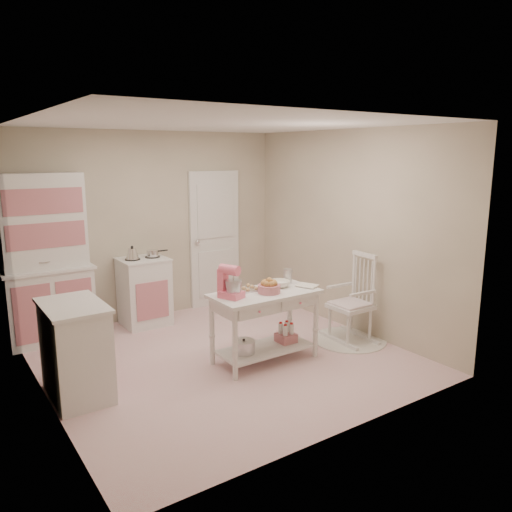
{
  "coord_description": "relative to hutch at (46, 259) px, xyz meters",
  "views": [
    {
      "loc": [
        -2.72,
        -4.63,
        2.3
      ],
      "look_at": [
        0.56,
        0.18,
        1.09
      ],
      "focal_mm": 35.0,
      "sensor_mm": 36.0,
      "label": 1
    }
  ],
  "objects": [
    {
      "name": "rocking_chair",
      "position": [
        3.07,
        -2.07,
        -0.49
      ],
      "size": [
        0.52,
        0.74,
        1.1
      ],
      "primitive_type": "cube",
      "rotation": [
        0.0,
        0.0,
        -0.05
      ],
      "color": "white",
      "rests_on": "ground"
    },
    {
      "name": "bread_basket",
      "position": [
        1.86,
        -2.03,
        -0.19
      ],
      "size": [
        0.25,
        0.25,
        0.09
      ],
      "primitive_type": "cylinder",
      "color": "#C3707A",
      "rests_on": "work_table"
    },
    {
      "name": "lace_rug",
      "position": [
        3.07,
        -2.07,
        -1.03
      ],
      "size": [
        0.92,
        0.92,
        0.01
      ],
      "primitive_type": "cylinder",
      "color": "white",
      "rests_on": "ground"
    },
    {
      "name": "hutch",
      "position": [
        0.0,
        0.0,
        0.0
      ],
      "size": [
        1.06,
        0.5,
        2.08
      ],
      "primitive_type": "cube",
      "color": "white",
      "rests_on": "ground"
    },
    {
      "name": "base_cabinet",
      "position": [
        -0.13,
        -1.64,
        -0.58
      ],
      "size": [
        0.54,
        0.84,
        0.92
      ],
      "primitive_type": "cube",
      "color": "white",
      "rests_on": "ground"
    },
    {
      "name": "stand_mixer",
      "position": [
        1.42,
        -1.96,
        -0.07
      ],
      "size": [
        0.29,
        0.34,
        0.34
      ],
      "primitive_type": "cube",
      "rotation": [
        0.0,
        0.0,
        0.4
      ],
      "color": "#FF6B88",
      "rests_on": "work_table"
    },
    {
      "name": "work_table",
      "position": [
        1.84,
        -1.98,
        -0.64
      ],
      "size": [
        1.2,
        0.6,
        0.8
      ],
      "primitive_type": "cube",
      "color": "white",
      "rests_on": "ground"
    },
    {
      "name": "room_shell",
      "position": [
        1.5,
        -1.66,
        0.61
      ],
      "size": [
        3.84,
        3.84,
        2.62
      ],
      "color": "#CE8186",
      "rests_on": "ground"
    },
    {
      "name": "door",
      "position": [
        2.45,
        0.21,
        -0.02
      ],
      "size": [
        0.82,
        0.05,
        2.04
      ],
      "primitive_type": "cube",
      "color": "white",
      "rests_on": "ground"
    },
    {
      "name": "recipe_book",
      "position": [
        2.29,
        -2.1,
        -0.23
      ],
      "size": [
        0.25,
        0.28,
        0.02
      ],
      "primitive_type": "imported",
      "rotation": [
        0.0,
        0.0,
        0.4
      ],
      "color": "white",
      "rests_on": "work_table"
    },
    {
      "name": "metal_pitcher",
      "position": [
        2.28,
        -1.82,
        -0.16
      ],
      "size": [
        0.1,
        0.1,
        0.17
      ],
      "primitive_type": "cylinder",
      "color": "silver",
      "rests_on": "work_table"
    },
    {
      "name": "mixing_bowl",
      "position": [
        2.1,
        -1.9,
        -0.2
      ],
      "size": [
        0.24,
        0.24,
        0.07
      ],
      "primitive_type": "imported",
      "color": "white",
      "rests_on": "work_table"
    },
    {
      "name": "stove",
      "position": [
        1.2,
        -0.05,
        -0.58
      ],
      "size": [
        0.62,
        0.57,
        0.92
      ],
      "primitive_type": "cube",
      "color": "white",
      "rests_on": "ground"
    },
    {
      "name": "cookie_tray",
      "position": [
        1.69,
        -1.8,
        -0.23
      ],
      "size": [
        0.34,
        0.24,
        0.02
      ],
      "primitive_type": "cube",
      "color": "silver",
      "rests_on": "work_table"
    }
  ]
}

